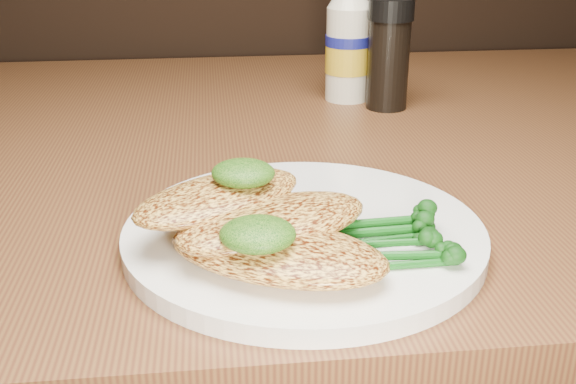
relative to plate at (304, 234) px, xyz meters
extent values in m
cylinder|color=white|center=(0.00, 0.00, 0.00)|extent=(0.26, 0.26, 0.01)
ellipsoid|color=#F6BA4E|center=(-0.03, -0.06, 0.02)|extent=(0.17, 0.14, 0.02)
ellipsoid|color=#F6BA4E|center=(-0.03, -0.03, 0.03)|extent=(0.16, 0.12, 0.02)
ellipsoid|color=#F6BA4E|center=(-0.06, 0.00, 0.03)|extent=(0.15, 0.13, 0.02)
ellipsoid|color=black|center=(-0.04, -0.07, 0.04)|extent=(0.05, 0.05, 0.02)
ellipsoid|color=black|center=(-0.04, 0.00, 0.05)|extent=(0.06, 0.06, 0.02)
camera|label=1|loc=(-0.06, -0.45, 0.23)|focal=42.91mm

